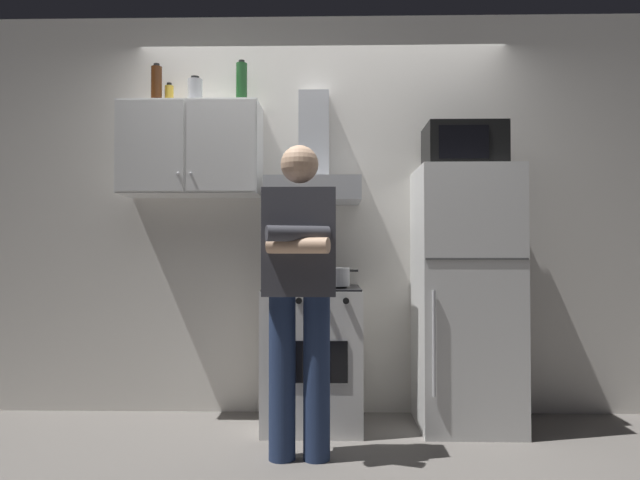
% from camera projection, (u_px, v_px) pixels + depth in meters
% --- Properties ---
extents(ground_plane, '(7.00, 7.00, 0.00)m').
position_uv_depth(ground_plane, '(320.00, 438.00, 3.35)').
color(ground_plane, slate).
extents(back_wall_tiled, '(4.80, 0.10, 2.70)m').
position_uv_depth(back_wall_tiled, '(322.00, 213.00, 3.98)').
color(back_wall_tiled, silver).
rests_on(back_wall_tiled, ground_plane).
extents(upper_cabinet, '(0.90, 0.37, 0.60)m').
position_uv_depth(upper_cabinet, '(192.00, 150.00, 3.78)').
color(upper_cabinet, silver).
extents(stove_oven, '(0.60, 0.62, 0.87)m').
position_uv_depth(stove_oven, '(313.00, 356.00, 3.61)').
color(stove_oven, white).
rests_on(stove_oven, ground_plane).
extents(range_hood, '(0.60, 0.44, 0.75)m').
position_uv_depth(range_hood, '(314.00, 173.00, 3.76)').
color(range_hood, '#B7BABF').
extents(refrigerator, '(0.60, 0.62, 1.60)m').
position_uv_depth(refrigerator, '(465.00, 297.00, 3.60)').
color(refrigerator, silver).
rests_on(refrigerator, ground_plane).
extents(microwave, '(0.48, 0.37, 0.28)m').
position_uv_depth(microwave, '(464.00, 147.00, 3.64)').
color(microwave, black).
rests_on(microwave, refrigerator).
extents(person_standing, '(0.38, 0.33, 1.64)m').
position_uv_depth(person_standing, '(299.00, 286.00, 3.02)').
color(person_standing, navy).
rests_on(person_standing, ground_plane).
extents(cooking_pot, '(0.30, 0.20, 0.11)m').
position_uv_depth(cooking_pot, '(334.00, 277.00, 3.50)').
color(cooking_pot, '#B7BABF').
rests_on(cooking_pot, stove_oven).
extents(bottle_spice_jar, '(0.06, 0.06, 0.15)m').
position_uv_depth(bottle_spice_jar, '(169.00, 95.00, 3.82)').
color(bottle_spice_jar, gold).
rests_on(bottle_spice_jar, upper_cabinet).
extents(bottle_wine_green, '(0.07, 0.07, 0.30)m').
position_uv_depth(bottle_wine_green, '(242.00, 84.00, 3.82)').
color(bottle_wine_green, '#19471E').
rests_on(bottle_wine_green, upper_cabinet).
extents(bottle_canister_steel, '(0.10, 0.10, 0.18)m').
position_uv_depth(bottle_canister_steel, '(195.00, 91.00, 3.79)').
color(bottle_canister_steel, '#B2B5BA').
rests_on(bottle_canister_steel, upper_cabinet).
extents(bottle_rum_dark, '(0.07, 0.07, 0.27)m').
position_uv_depth(bottle_rum_dark, '(156.00, 85.00, 3.79)').
color(bottle_rum_dark, '#47230F').
rests_on(bottle_rum_dark, upper_cabinet).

